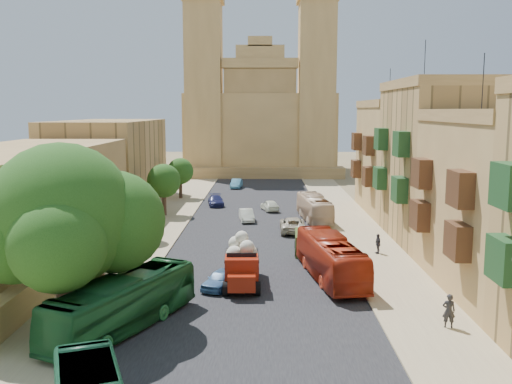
{
  "coord_description": "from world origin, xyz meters",
  "views": [
    {
      "loc": [
        0.74,
        -24.19,
        11.24
      ],
      "look_at": [
        0.0,
        26.0,
        4.0
      ],
      "focal_mm": 40.0,
      "sensor_mm": 36.0,
      "label": 1
    }
  ],
  "objects_px": {
    "car_dkblue": "(216,201)",
    "car_blue_b": "(236,184)",
    "street_tree_a": "(100,236)",
    "bus_red_east": "(331,258)",
    "car_white_b": "(270,205)",
    "street_tree_c": "(164,181)",
    "car_blue_a": "(221,279)",
    "red_truck": "(242,263)",
    "church": "(260,120)",
    "ficus_tree": "(64,220)",
    "street_tree_d": "(180,171)",
    "car_white_a": "(247,215)",
    "bus_green_north": "(123,303)",
    "car_cream": "(293,225)",
    "street_tree_b": "(140,208)",
    "pedestrian_c": "(378,244)",
    "olive_pickup": "(306,243)",
    "bus_cream_east": "(314,208)",
    "pedestrian_a": "(449,311)"
  },
  "relations": [
    {
      "from": "bus_cream_east",
      "to": "car_white_a",
      "type": "distance_m",
      "value": 6.99
    },
    {
      "from": "car_cream",
      "to": "pedestrian_c",
      "type": "distance_m",
      "value": 10.16
    },
    {
      "from": "street_tree_d",
      "to": "car_white_a",
      "type": "distance_m",
      "value": 17.85
    },
    {
      "from": "street_tree_c",
      "to": "car_blue_a",
      "type": "height_order",
      "value": "street_tree_c"
    },
    {
      "from": "street_tree_a",
      "to": "street_tree_c",
      "type": "height_order",
      "value": "street_tree_c"
    },
    {
      "from": "street_tree_a",
      "to": "bus_red_east",
      "type": "relative_size",
      "value": 0.45
    },
    {
      "from": "car_cream",
      "to": "car_dkblue",
      "type": "relative_size",
      "value": 1.19
    },
    {
      "from": "car_blue_b",
      "to": "bus_red_east",
      "type": "bearing_deg",
      "value": -74.39
    },
    {
      "from": "car_dkblue",
      "to": "ficus_tree",
      "type": "bearing_deg",
      "value": -104.91
    },
    {
      "from": "street_tree_d",
      "to": "car_white_a",
      "type": "xyz_separation_m",
      "value": [
        8.94,
        -15.18,
        -2.86
      ]
    },
    {
      "from": "bus_green_north",
      "to": "pedestrian_c",
      "type": "bearing_deg",
      "value": 69.14
    },
    {
      "from": "church",
      "to": "car_blue_b",
      "type": "height_order",
      "value": "church"
    },
    {
      "from": "car_white_b",
      "to": "car_blue_b",
      "type": "xyz_separation_m",
      "value": [
        -4.67,
        18.83,
        0.03
      ]
    },
    {
      "from": "car_blue_b",
      "to": "pedestrian_c",
      "type": "distance_m",
      "value": 40.16
    },
    {
      "from": "car_white_b",
      "to": "bus_green_north",
      "type": "bearing_deg",
      "value": 62.45
    },
    {
      "from": "street_tree_d",
      "to": "olive_pickup",
      "type": "bearing_deg",
      "value": -63.31
    },
    {
      "from": "church",
      "to": "car_dkblue",
      "type": "xyz_separation_m",
      "value": [
        -5.0,
        -36.31,
        -8.91
      ]
    },
    {
      "from": "street_tree_b",
      "to": "pedestrian_a",
      "type": "bearing_deg",
      "value": -44.06
    },
    {
      "from": "car_cream",
      "to": "street_tree_c",
      "type": "bearing_deg",
      "value": -31.37
    },
    {
      "from": "street_tree_b",
      "to": "bus_green_north",
      "type": "distance_m",
      "value": 20.55
    },
    {
      "from": "car_white_b",
      "to": "car_blue_b",
      "type": "height_order",
      "value": "car_blue_b"
    },
    {
      "from": "pedestrian_c",
      "to": "car_blue_b",
      "type": "bearing_deg",
      "value": -169.74
    },
    {
      "from": "street_tree_a",
      "to": "olive_pickup",
      "type": "bearing_deg",
      "value": 29.61
    },
    {
      "from": "car_white_a",
      "to": "bus_green_north",
      "type": "bearing_deg",
      "value": -108.4
    },
    {
      "from": "street_tree_c",
      "to": "car_blue_a",
      "type": "relative_size",
      "value": 1.58
    },
    {
      "from": "street_tree_c",
      "to": "car_white_a",
      "type": "bearing_deg",
      "value": -19.59
    },
    {
      "from": "church",
      "to": "car_white_b",
      "type": "xyz_separation_m",
      "value": [
        1.35,
        -39.7,
        -8.89
      ]
    },
    {
      "from": "car_cream",
      "to": "car_blue_b",
      "type": "relative_size",
      "value": 1.26
    },
    {
      "from": "bus_red_east",
      "to": "pedestrian_c",
      "type": "relative_size",
      "value": 6.5
    },
    {
      "from": "olive_pickup",
      "to": "street_tree_a",
      "type": "bearing_deg",
      "value": -150.39
    },
    {
      "from": "bus_red_east",
      "to": "car_blue_b",
      "type": "relative_size",
      "value": 2.62
    },
    {
      "from": "ficus_tree",
      "to": "olive_pickup",
      "type": "distance_m",
      "value": 21.49
    },
    {
      "from": "bus_cream_east",
      "to": "car_blue_b",
      "type": "distance_m",
      "value": 26.08
    },
    {
      "from": "car_dkblue",
      "to": "car_blue_b",
      "type": "height_order",
      "value": "car_blue_b"
    },
    {
      "from": "street_tree_b",
      "to": "bus_red_east",
      "type": "bearing_deg",
      "value": -36.17
    },
    {
      "from": "church",
      "to": "ficus_tree",
      "type": "height_order",
      "value": "church"
    },
    {
      "from": "ficus_tree",
      "to": "car_dkblue",
      "type": "relative_size",
      "value": 2.3
    },
    {
      "from": "street_tree_d",
      "to": "bus_red_east",
      "type": "xyz_separation_m",
      "value": [
        15.18,
        -35.09,
        -2.03
      ]
    },
    {
      "from": "street_tree_c",
      "to": "red_truck",
      "type": "height_order",
      "value": "street_tree_c"
    },
    {
      "from": "red_truck",
      "to": "bus_red_east",
      "type": "xyz_separation_m",
      "value": [
        5.88,
        1.42,
        -0.05
      ]
    },
    {
      "from": "bus_cream_east",
      "to": "street_tree_d",
      "type": "bearing_deg",
      "value": -48.73
    },
    {
      "from": "car_blue_a",
      "to": "bus_green_north",
      "type": "bearing_deg",
      "value": -100.18
    },
    {
      "from": "street_tree_b",
      "to": "bus_cream_east",
      "type": "relative_size",
      "value": 0.47
    },
    {
      "from": "street_tree_c",
      "to": "bus_green_north",
      "type": "bearing_deg",
      "value": -83.8
    },
    {
      "from": "ficus_tree",
      "to": "bus_green_north",
      "type": "xyz_separation_m",
      "value": [
        2.91,
        -0.21,
        -4.29
      ]
    },
    {
      "from": "street_tree_b",
      "to": "pedestrian_c",
      "type": "distance_m",
      "value": 20.26
    },
    {
      "from": "car_white_b",
      "to": "pedestrian_a",
      "type": "height_order",
      "value": "pedestrian_a"
    },
    {
      "from": "church",
      "to": "car_cream",
      "type": "xyz_separation_m",
      "value": [
        3.38,
        -50.9,
        -8.82
      ]
    },
    {
      "from": "bus_green_north",
      "to": "car_blue_b",
      "type": "distance_m",
      "value": 54.05
    },
    {
      "from": "car_white_a",
      "to": "car_blue_b",
      "type": "bearing_deg",
      "value": 87.37
    }
  ]
}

